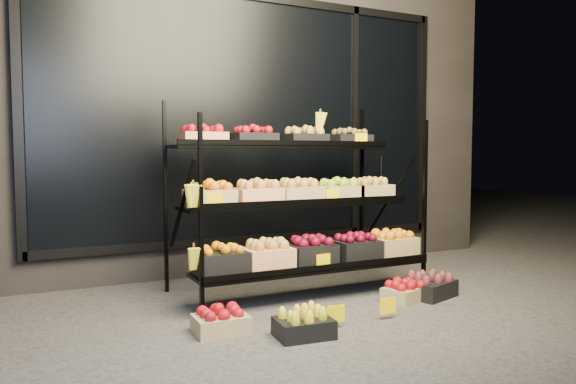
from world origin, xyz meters
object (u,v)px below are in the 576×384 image
display_rack (298,202)px  floor_crate_midleft (304,324)px  floor_crate_left (221,320)px  floor_crate_midright (404,291)px

display_rack → floor_crate_midleft: display_rack is taller
display_rack → floor_crate_left: bearing=-143.1°
floor_crate_midleft → floor_crate_left: bearing=150.4°
display_rack → floor_crate_midleft: (-0.53, -1.07, -0.70)m
floor_crate_left → floor_crate_midleft: bearing=-33.6°
display_rack → floor_crate_left: (-0.99, -0.74, -0.70)m
floor_crate_left → floor_crate_midleft: (0.46, -0.33, 0.00)m
floor_crate_midleft → floor_crate_midright: bearing=26.0°
floor_crate_midleft → floor_crate_midright: floor_crate_midleft is taller
display_rack → floor_crate_midright: 1.15m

